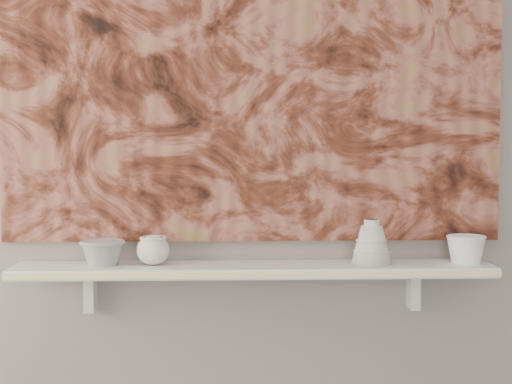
{
  "coord_description": "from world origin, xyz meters",
  "views": [
    {
      "loc": [
        -0.07,
        -0.56,
        1.27
      ],
      "look_at": [
        0.01,
        1.49,
        1.14
      ],
      "focal_mm": 50.0,
      "sensor_mm": 36.0,
      "label": 1
    }
  ],
  "objects_px": {
    "shelf": "(254,270)",
    "bell_vessel": "(372,242)",
    "bowl_grey": "(102,252)",
    "bowl_white": "(466,249)",
    "cup_cream": "(153,250)",
    "painting": "(253,58)"
  },
  "relations": [
    {
      "from": "shelf",
      "to": "bell_vessel",
      "type": "distance_m",
      "value": 0.36
    },
    {
      "from": "bowl_grey",
      "to": "bowl_white",
      "type": "relative_size",
      "value": 1.14
    },
    {
      "from": "bowl_grey",
      "to": "bell_vessel",
      "type": "bearing_deg",
      "value": 0.0
    },
    {
      "from": "shelf",
      "to": "bell_vessel",
      "type": "xyz_separation_m",
      "value": [
        0.35,
        0.0,
        0.08
      ]
    },
    {
      "from": "shelf",
      "to": "cup_cream",
      "type": "relative_size",
      "value": 14.62
    },
    {
      "from": "painting",
      "to": "bowl_white",
      "type": "distance_m",
      "value": 0.85
    },
    {
      "from": "shelf",
      "to": "bell_vessel",
      "type": "height_order",
      "value": "bell_vessel"
    },
    {
      "from": "shelf",
      "to": "painting",
      "type": "relative_size",
      "value": 0.93
    },
    {
      "from": "shelf",
      "to": "bell_vessel",
      "type": "bearing_deg",
      "value": 0.0
    },
    {
      "from": "painting",
      "to": "bowl_grey",
      "type": "xyz_separation_m",
      "value": [
        -0.44,
        -0.08,
        -0.57
      ]
    },
    {
      "from": "painting",
      "to": "cup_cream",
      "type": "xyz_separation_m",
      "value": [
        -0.29,
        -0.08,
        -0.57
      ]
    },
    {
      "from": "painting",
      "to": "bell_vessel",
      "type": "bearing_deg",
      "value": -13.07
    },
    {
      "from": "bell_vessel",
      "to": "cup_cream",
      "type": "bearing_deg",
      "value": 180.0
    },
    {
      "from": "cup_cream",
      "to": "bell_vessel",
      "type": "relative_size",
      "value": 0.73
    },
    {
      "from": "cup_cream",
      "to": "painting",
      "type": "bearing_deg",
      "value": 15.34
    },
    {
      "from": "cup_cream",
      "to": "bowl_white",
      "type": "height_order",
      "value": "cup_cream"
    },
    {
      "from": "bell_vessel",
      "to": "bowl_white",
      "type": "xyz_separation_m",
      "value": [
        0.28,
        0.0,
        -0.02
      ]
    },
    {
      "from": "painting",
      "to": "bell_vessel",
      "type": "relative_size",
      "value": 11.44
    },
    {
      "from": "bowl_grey",
      "to": "painting",
      "type": "bearing_deg",
      "value": 10.36
    },
    {
      "from": "shelf",
      "to": "painting",
      "type": "distance_m",
      "value": 0.63
    },
    {
      "from": "bowl_white",
      "to": "painting",
      "type": "bearing_deg",
      "value": 172.7
    },
    {
      "from": "bowl_grey",
      "to": "bowl_white",
      "type": "xyz_separation_m",
      "value": [
        1.07,
        0.0,
        0.0
      ]
    }
  ]
}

